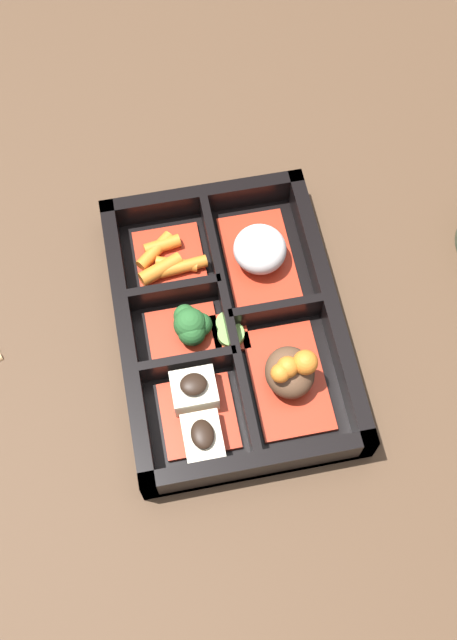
% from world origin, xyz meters
% --- Properties ---
extents(ground_plane, '(3.00, 3.00, 0.00)m').
position_xyz_m(ground_plane, '(0.00, 0.00, 0.00)').
color(ground_plane, '#4C3523').
extents(bento_base, '(0.29, 0.20, 0.01)m').
position_xyz_m(bento_base, '(0.00, 0.00, 0.01)').
color(bento_base, black).
rests_on(bento_base, ground_plane).
extents(bento_rim, '(0.29, 0.20, 0.04)m').
position_xyz_m(bento_rim, '(-0.00, -0.00, 0.02)').
color(bento_rim, black).
rests_on(bento_rim, ground_plane).
extents(bowl_rice, '(0.11, 0.07, 0.04)m').
position_xyz_m(bowl_rice, '(-0.06, 0.04, 0.03)').
color(bowl_rice, '#B22D19').
rests_on(bowl_rice, bento_base).
extents(bowl_stew, '(0.11, 0.07, 0.05)m').
position_xyz_m(bowl_stew, '(0.06, 0.04, 0.03)').
color(bowl_stew, '#B22D19').
rests_on(bowl_stew, bento_base).
extents(bowl_carrots, '(0.07, 0.07, 0.02)m').
position_xyz_m(bowl_carrots, '(-0.08, -0.04, 0.02)').
color(bowl_carrots, '#B22D19').
rests_on(bowl_carrots, bento_base).
extents(bowl_greens, '(0.05, 0.07, 0.04)m').
position_xyz_m(bowl_greens, '(0.00, -0.04, 0.03)').
color(bowl_greens, '#B22D19').
rests_on(bowl_greens, bento_base).
extents(bowl_tofu, '(0.08, 0.07, 0.04)m').
position_xyz_m(bowl_tofu, '(0.08, -0.04, 0.02)').
color(bowl_tofu, '#B22D19').
rests_on(bowl_tofu, bento_base).
extents(bowl_pickles, '(0.04, 0.03, 0.01)m').
position_xyz_m(bowl_pickles, '(0.01, 0.00, 0.02)').
color(bowl_pickles, '#B22D19').
rests_on(bowl_pickles, bento_base).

